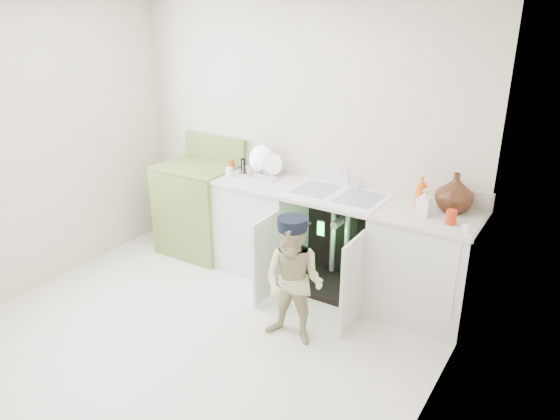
# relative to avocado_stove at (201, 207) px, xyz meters

# --- Properties ---
(ground) EXTENTS (3.50, 3.50, 0.00)m
(ground) POSITION_rel_avocado_stove_xyz_m (0.96, -1.18, -0.47)
(ground) COLOR #BBB6A4
(ground) RESTS_ON ground
(room_shell) EXTENTS (6.00, 5.50, 1.26)m
(room_shell) POSITION_rel_avocado_stove_xyz_m (0.96, -1.18, 0.78)
(room_shell) COLOR beige
(room_shell) RESTS_ON ground
(counter_run) EXTENTS (2.44, 1.02, 1.21)m
(counter_run) POSITION_rel_avocado_stove_xyz_m (1.53, 0.03, -0.00)
(counter_run) COLOR silver
(counter_run) RESTS_ON ground
(avocado_stove) EXTENTS (0.74, 0.65, 1.15)m
(avocado_stove) POSITION_rel_avocado_stove_xyz_m (0.00, 0.00, 0.00)
(avocado_stove) COLOR olive
(avocado_stove) RESTS_ON ground
(repair_worker) EXTENTS (0.51, 0.76, 1.01)m
(repair_worker) POSITION_rel_avocado_stove_xyz_m (1.61, -0.87, 0.04)
(repair_worker) COLOR beige
(repair_worker) RESTS_ON ground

